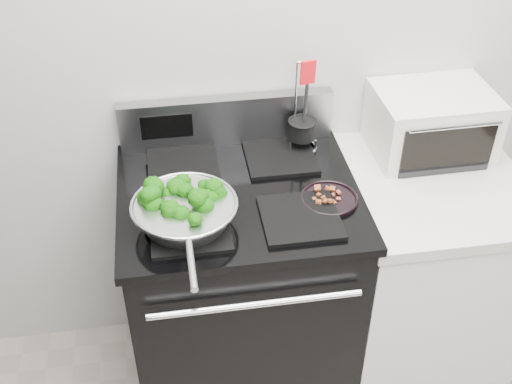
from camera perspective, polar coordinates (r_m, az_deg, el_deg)
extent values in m
cube|color=beige|center=(2.23, 4.94, 14.29)|extent=(4.00, 0.02, 2.70)
cube|color=black|center=(2.43, -1.37, -9.20)|extent=(0.76, 0.66, 0.92)
cube|color=black|center=(2.11, -1.55, -0.28)|extent=(0.79, 0.69, 0.03)
cube|color=#99999E|center=(2.30, -2.62, 6.40)|extent=(0.76, 0.05, 0.18)
cube|color=black|center=(1.95, -5.86, -3.26)|extent=(0.24, 0.24, 0.01)
cube|color=black|center=(1.99, 3.96, -2.28)|extent=(0.24, 0.24, 0.01)
cube|color=black|center=(2.22, -6.51, 2.40)|extent=(0.24, 0.24, 0.01)
cube|color=black|center=(2.25, 2.15, 3.18)|extent=(0.24, 0.24, 0.01)
cube|color=white|center=(2.59, 13.97, -7.53)|extent=(0.60, 0.66, 0.88)
cube|color=beige|center=(2.30, 15.65, 0.66)|extent=(0.62, 0.68, 0.04)
torus|color=silver|center=(1.93, -6.40, -1.08)|extent=(0.33, 0.33, 0.01)
cylinder|color=silver|center=(1.74, -5.76, -6.38)|extent=(0.02, 0.20, 0.02)
cylinder|color=black|center=(2.07, 6.50, -0.65)|extent=(0.19, 0.19, 0.01)
cylinder|color=black|center=(2.27, 4.11, 5.56)|extent=(0.09, 0.09, 0.07)
cylinder|color=black|center=(2.22, 4.20, 7.33)|extent=(0.01, 0.01, 0.21)
cube|color=red|center=(2.16, 4.38, 10.69)|extent=(0.05, 0.02, 0.08)
cube|color=silver|center=(2.37, 15.28, 6.03)|extent=(0.41, 0.31, 0.23)
cube|color=black|center=(2.26, 16.65, 3.74)|extent=(0.33, 0.01, 0.16)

